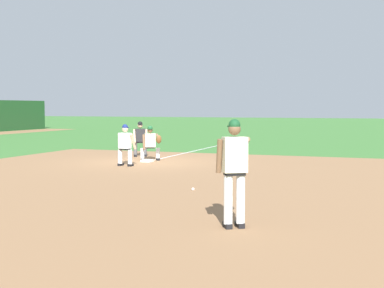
# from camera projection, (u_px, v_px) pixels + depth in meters

# --- Properties ---
(ground_plane) EXTENTS (160.00, 160.00, 0.00)m
(ground_plane) POSITION_uv_depth(u_px,v_px,m) (147.00, 162.00, 19.99)
(ground_plane) COLOR #3D7533
(infield_dirt_patch) EXTENTS (18.00, 18.00, 0.01)m
(infield_dirt_patch) POSITION_uv_depth(u_px,v_px,m) (174.00, 183.00, 14.54)
(infield_dirt_patch) COLOR #936B47
(infield_dirt_patch) RESTS_ON ground
(foul_line_stripe) EXTENTS (11.36, 0.10, 0.00)m
(foul_line_stripe) POSITION_uv_depth(u_px,v_px,m) (198.00, 150.00, 25.30)
(foul_line_stripe) COLOR white
(foul_line_stripe) RESTS_ON ground
(first_base_bag) EXTENTS (0.38, 0.38, 0.09)m
(first_base_bag) POSITION_uv_depth(u_px,v_px,m) (147.00, 161.00, 19.99)
(first_base_bag) COLOR white
(first_base_bag) RESTS_ON ground
(baseball) EXTENTS (0.07, 0.07, 0.07)m
(baseball) POSITION_uv_depth(u_px,v_px,m) (193.00, 189.00, 13.15)
(baseball) COLOR white
(baseball) RESTS_ON ground
(pitcher) EXTENTS (0.84, 0.57, 1.86)m
(pitcher) POSITION_uv_depth(u_px,v_px,m) (235.00, 166.00, 9.06)
(pitcher) COLOR black
(pitcher) RESTS_ON ground
(first_baseman) EXTENTS (0.81, 1.04, 1.34)m
(first_baseman) POSITION_uv_depth(u_px,v_px,m) (151.00, 142.00, 20.39)
(first_baseman) COLOR black
(first_baseman) RESTS_ON ground
(baserunner) EXTENTS (0.46, 0.61, 1.46)m
(baserunner) POSITION_uv_depth(u_px,v_px,m) (125.00, 143.00, 18.53)
(baserunner) COLOR black
(baserunner) RESTS_ON ground
(umpire) EXTENTS (0.63, 0.68, 1.46)m
(umpire) POSITION_uv_depth(u_px,v_px,m) (140.00, 138.00, 22.01)
(umpire) COLOR black
(umpire) RESTS_ON ground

